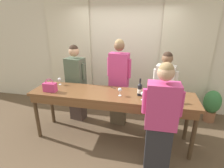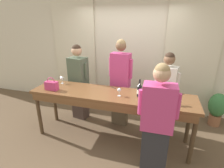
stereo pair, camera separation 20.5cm
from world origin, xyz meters
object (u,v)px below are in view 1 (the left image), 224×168
Objects in this scene: handbag at (50,87)px; wine_glass_center_left at (59,80)px; wine_glass_front_left at (179,96)px; wine_glass_front_right at (120,90)px; tasting_bar at (111,99)px; wine_glass_center_mid at (169,90)px; guest_pink_top at (119,82)px; guest_olive_jacket at (76,83)px; wine_glass_center_right at (175,97)px; wine_glass_back_mid at (146,91)px; potted_plant at (212,104)px; wine_bottle at (140,89)px; guest_cream_sweater at (164,91)px; wine_glass_back_left at (159,86)px; host_pouring at (160,121)px; wine_glass_front_mid at (143,94)px.

handbag is 1.69× the size of wine_glass_center_left.
wine_glass_front_left and wine_glass_front_right have the same top height.
handbag is 1.69× the size of wine_glass_front_left.
tasting_bar is 1.03m from wine_glass_center_mid.
guest_pink_top reaches higher than wine_glass_front_right.
guest_olive_jacket is at bearing 150.15° from wine_glass_front_right.
wine_glass_center_right is 0.47m from wine_glass_back_mid.
wine_glass_back_mid reaches higher than potted_plant.
wine_bottle is 0.58m from wine_glass_center_right.
wine_glass_front_right is at bearing -29.85° from guest_olive_jacket.
guest_olive_jacket is at bearing 159.26° from wine_bottle.
guest_cream_sweater is (0.78, 0.62, -0.20)m from wine_glass_front_right.
potted_plant is (1.89, 1.15, -0.64)m from wine_glass_front_right.
wine_bottle reaches higher than wine_glass_back_left.
handbag is at bearing -148.37° from guest_pink_top.
handbag reaches higher than wine_glass_center_right.
potted_plant is (3.16, 1.23, -0.62)m from handbag.
wine_glass_front_right is at bearing -12.02° from wine_glass_center_left.
guest_pink_top is at bearing 136.08° from wine_glass_back_mid.
handbag is 2.16m from wine_glass_center_right.
wine_glass_center_left is 0.44m from guest_olive_jacket.
wine_glass_center_left and wine_glass_back_left have the same top height.
wine_glass_front_left and wine_glass_center_right have the same top height.
guest_pink_top is at bearing 124.04° from host_pouring.
wine_glass_front_left is 0.73m from guest_cream_sweater.
wine_glass_front_right reaches higher than tasting_bar.
guest_cream_sweater is at bearing 38.51° from wine_glass_front_right.
guest_pink_top is (1.15, 0.71, -0.07)m from handbag.
host_pouring reaches higher than wine_glass_front_right.
wine_bottle is 0.17× the size of guest_pink_top.
wine_glass_back_mid is at bearing -143.11° from potted_plant.
handbag is 1.69× the size of wine_glass_back_mid.
tasting_bar is 1.04m from host_pouring.
host_pouring is at bearing -36.01° from tasting_bar.
wine_glass_back_left is at bearing 117.11° from wine_glass_center_right.
handbag is 0.14× the size of host_pouring.
wine_glass_center_mid is 0.40m from wine_glass_back_mid.
handbag is 1.73m from wine_glass_back_mid.
guest_pink_top is (-0.46, 0.53, -0.10)m from wine_bottle.
potted_plant is at bearing 28.22° from tasting_bar.
wine_bottle is 0.18× the size of guest_olive_jacket.
potted_plant is (1.44, 1.08, -0.64)m from wine_glass_back_mid.
guest_pink_top is at bearing 130.82° from wine_bottle.
handbag reaches higher than wine_glass_front_right.
wine_glass_center_right is 0.74m from guest_cream_sweater.
wine_bottle is at bearing 109.81° from wine_glass_front_mid.
tasting_bar is 0.27m from wine_glass_front_right.
wine_glass_front_left reaches higher than tasting_bar.
wine_glass_center_mid is 0.48m from guest_cream_sweater.
wine_glass_back_mid is (-0.44, 0.15, 0.00)m from wine_glass_center_right.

